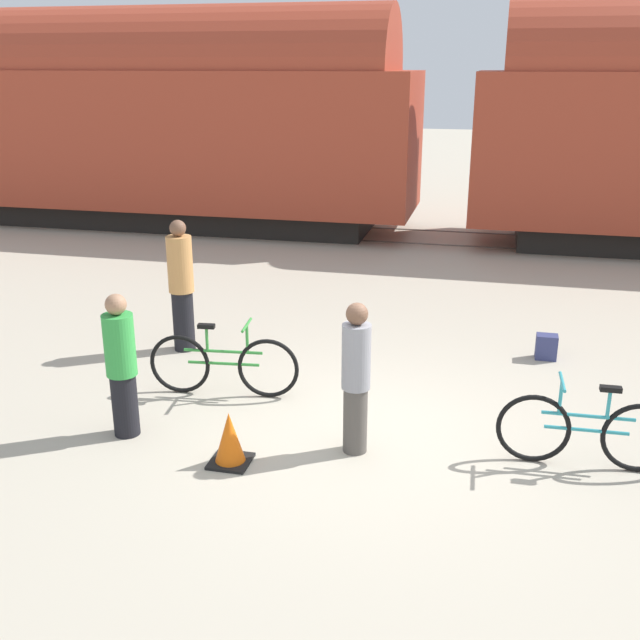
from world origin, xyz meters
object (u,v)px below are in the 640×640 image
object	(u,v)px
bicycle_teal	(586,431)
backpack	(546,347)
bicycle_green	(224,365)
person_in_tan	(181,286)
person_in_green	(121,366)
freight_train	(446,119)
traffic_cone	(230,440)
person_in_grey	(356,378)

from	to	relation	value
bicycle_teal	backpack	xyz separation A→B (m)	(-0.22, 2.88, -0.21)
bicycle_green	backpack	bearing A→B (deg)	28.75
bicycle_teal	person_in_tan	xyz separation A→B (m)	(-5.10, 2.09, 0.54)
bicycle_teal	bicycle_green	distance (m)	4.11
bicycle_green	person_in_green	world-z (taller)	person_in_green
freight_train	bicycle_green	size ratio (longest dim) A/B	31.26
person_in_green	bicycle_green	bearing A→B (deg)	147.08
freight_train	bicycle_green	xyz separation A→B (m)	(-1.82, -9.22, -2.24)
person_in_tan	traffic_cone	distance (m)	3.36
bicycle_teal	person_in_green	xyz separation A→B (m)	(-4.71, -0.41, 0.41)
bicycle_teal	person_in_tan	world-z (taller)	person_in_tan
person_in_green	person_in_tan	bearing A→B (deg)	-174.49
freight_train	traffic_cone	size ratio (longest dim) A/B	102.87
backpack	person_in_tan	bearing A→B (deg)	-170.87
person_in_green	person_in_tan	world-z (taller)	person_in_tan
traffic_cone	freight_train	bearing A→B (deg)	83.64
bicycle_teal	person_in_grey	bearing A→B (deg)	-174.70
freight_train	person_in_tan	distance (m)	8.59
backpack	traffic_cone	size ratio (longest dim) A/B	0.62
freight_train	person_in_grey	size ratio (longest dim) A/B	35.40
bicycle_green	person_in_grey	distance (m)	2.08
bicycle_teal	bicycle_green	world-z (taller)	bicycle_green
person_in_green	traffic_cone	world-z (taller)	person_in_green
traffic_cone	bicycle_teal	bearing A→B (deg)	12.21
bicycle_teal	person_in_tan	size ratio (longest dim) A/B	0.94
bicycle_green	person_in_green	size ratio (longest dim) A/B	1.15
freight_train	traffic_cone	distance (m)	11.07
bicycle_green	backpack	size ratio (longest dim) A/B	5.32
backpack	traffic_cone	distance (m)	4.83
traffic_cone	backpack	bearing A→B (deg)	48.51
freight_train	traffic_cone	xyz separation A→B (m)	(-1.20, -10.74, -2.37)
person_in_grey	traffic_cone	distance (m)	1.40
bicycle_green	traffic_cone	size ratio (longest dim) A/B	3.29
freight_train	bicycle_green	distance (m)	9.66
bicycle_teal	person_in_green	size ratio (longest dim) A/B	1.09
person_in_green	person_in_grey	distance (m)	2.46
bicycle_green	person_in_tan	bearing A→B (deg)	129.25
person_in_tan	person_in_grey	xyz separation A→B (m)	(2.85, -2.30, -0.10)
freight_train	bicycle_teal	distance (m)	10.49
bicycle_green	person_in_grey	xyz separation A→B (m)	(1.78, -0.99, 0.43)
bicycle_teal	backpack	distance (m)	2.90
person_in_green	backpack	xyz separation A→B (m)	(4.49, 3.29, -0.62)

